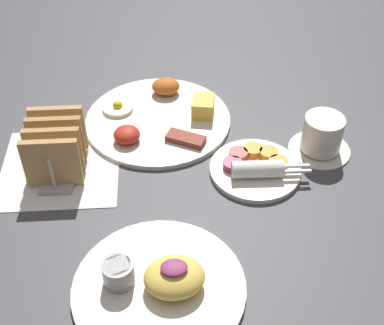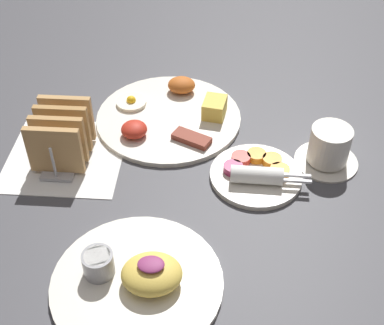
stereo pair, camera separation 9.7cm
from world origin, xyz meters
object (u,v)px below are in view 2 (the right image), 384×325
at_px(coffee_cup, 329,148).
at_px(plate_breakfast, 171,115).
at_px(plate_condiments, 256,173).
at_px(toast_rack, 62,136).
at_px(plate_foreground, 137,279).

bearing_deg(coffee_cup, plate_breakfast, 159.52).
distance_m(plate_condiments, toast_rack, 0.37).
bearing_deg(coffee_cup, plate_foreground, -136.49).
height_order(plate_breakfast, toast_rack, toast_rack).
bearing_deg(toast_rack, coffee_cup, 2.10).
distance_m(plate_breakfast, plate_condiments, 0.24).
distance_m(toast_rack, coffee_cup, 0.50).
height_order(plate_condiments, coffee_cup, coffee_cup).
distance_m(plate_foreground, toast_rack, 0.34).
bearing_deg(plate_foreground, toast_rack, 122.64).
bearing_deg(plate_condiments, plate_breakfast, 136.01).
bearing_deg(plate_condiments, coffee_cup, 21.49).
distance_m(plate_condiments, plate_foreground, 0.31).
bearing_deg(coffee_cup, toast_rack, -177.90).
relative_size(plate_foreground, coffee_cup, 2.18).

